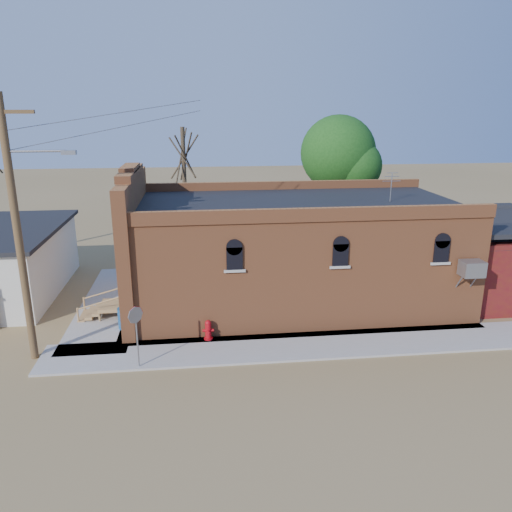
{
  "coord_description": "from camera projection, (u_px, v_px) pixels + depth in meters",
  "views": [
    {
      "loc": [
        -2.24,
        -15.54,
        8.54
      ],
      "look_at": [
        0.13,
        4.84,
        2.4
      ],
      "focal_mm": 35.0,
      "sensor_mm": 36.0,
      "label": 1
    }
  ],
  "objects": [
    {
      "name": "ground",
      "position": [
        268.0,
        361.0,
        17.48
      ],
      "size": [
        120.0,
        120.0,
        0.0
      ],
      "primitive_type": "plane",
      "color": "olive",
      "rests_on": "ground"
    },
    {
      "name": "sidewalk_south",
      "position": [
        305.0,
        346.0,
        18.49
      ],
      "size": [
        19.0,
        2.2,
        0.08
      ],
      "primitive_type": "cube",
      "color": "#9E9991",
      "rests_on": "ground"
    },
    {
      "name": "sidewalk_west",
      "position": [
        112.0,
        303.0,
        22.48
      ],
      "size": [
        2.6,
        10.0,
        0.08
      ],
      "primitive_type": "cube",
      "color": "#9E9991",
      "rests_on": "ground"
    },
    {
      "name": "brick_bar",
      "position": [
        288.0,
        252.0,
        22.22
      ],
      "size": [
        16.4,
        7.97,
        6.3
      ],
      "color": "#AB5D34",
      "rests_on": "ground"
    },
    {
      "name": "red_shed",
      "position": [
        495.0,
        247.0,
        23.34
      ],
      "size": [
        5.4,
        6.4,
        4.3
      ],
      "color": "maroon",
      "rests_on": "ground"
    },
    {
      "name": "utility_pole",
      "position": [
        19.0,
        227.0,
        16.35
      ],
      "size": [
        3.12,
        0.26,
        9.0
      ],
      "color": "#533521",
      "rests_on": "ground"
    },
    {
      "name": "tree_bare_near",
      "position": [
        183.0,
        155.0,
        27.81
      ],
      "size": [
        2.8,
        2.8,
        7.65
      ],
      "color": "#4A3B2A",
      "rests_on": "ground"
    },
    {
      "name": "tree_leafy",
      "position": [
        338.0,
        153.0,
        29.29
      ],
      "size": [
        4.4,
        4.4,
        8.15
      ],
      "color": "#4A3B2A",
      "rests_on": "ground"
    },
    {
      "name": "fire_hydrant",
      "position": [
        208.0,
        330.0,
        18.83
      ],
      "size": [
        0.44,
        0.4,
        0.78
      ],
      "rotation": [
        0.0,
        0.0,
        -0.1
      ],
      "color": "#A20910",
      "rests_on": "sidewalk_south"
    },
    {
      "name": "stop_sign",
      "position": [
        136.0,
        321.0,
        16.48
      ],
      "size": [
        0.44,
        0.47,
        2.18
      ],
      "rotation": [
        0.0,
        0.0,
        0.39
      ],
      "color": "gray",
      "rests_on": "sidewalk_south"
    },
    {
      "name": "trash_barrel",
      "position": [
        125.0,
        318.0,
        19.79
      ],
      "size": [
        0.68,
        0.68,
        0.85
      ],
      "primitive_type": "cylinder",
      "rotation": [
        0.0,
        0.0,
        -0.27
      ],
      "color": "navy",
      "rests_on": "sidewalk_west"
    }
  ]
}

